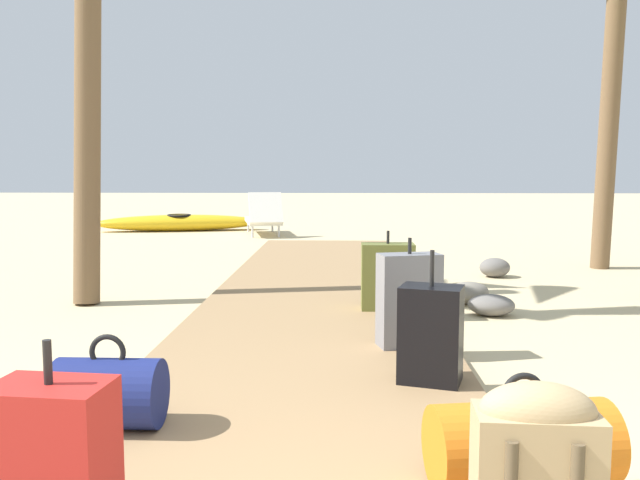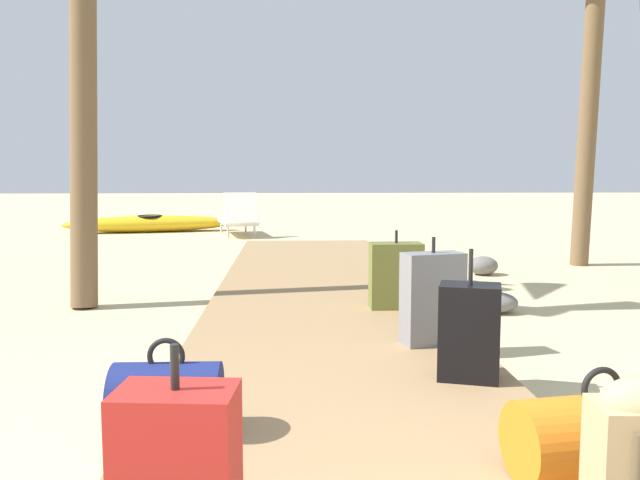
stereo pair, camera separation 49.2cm
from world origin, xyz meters
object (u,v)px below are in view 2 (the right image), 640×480
Objects in this scene: suitcase_black at (469,332)px; suitcase_olive at (396,275)px; suitcase_grey at (433,298)px; kayak at (150,224)px; lounge_chair at (238,218)px; duffel_bag_navy at (167,397)px; duffel_bag_orange at (599,436)px.

suitcase_black reaches higher than suitcase_olive.
suitcase_grey is 0.21× the size of kayak.
suitcase_grey is at bearing -67.24° from kayak.
suitcase_olive is 7.14m from lounge_chair.
lounge_chair is at bearing 92.68° from duffel_bag_navy.
suitcase_grey is at bearing 93.42° from suitcase_black.
suitcase_black reaches higher than duffel_bag_navy.
suitcase_olive reaches higher than kayak.
duffel_bag_navy is 10.52m from kayak.
duffel_bag_navy is at bearing -118.93° from suitcase_olive.
suitcase_olive reaches higher than duffel_bag_orange.
suitcase_olive reaches higher than duffel_bag_navy.
duffel_bag_orange is at bearing -77.91° from lounge_chair.
suitcase_black is at bearing -77.42° from lounge_chair.
suitcase_black is 0.45× the size of lounge_chair.
duffel_bag_orange is at bearing -84.81° from suitcase_olive.
duffel_bag_navy reaches higher than kayak.
kayak is (-3.66, 7.73, -0.19)m from suitcase_olive.
suitcase_black is 1.66m from duffel_bag_navy.
suitcase_grey is at bearing 96.46° from duffel_bag_orange.
lounge_chair reaches higher than suitcase_grey.
kayak is (-2.25, 10.28, -0.07)m from duffel_bag_navy.
duffel_bag_navy is at bearing -77.66° from kayak.
suitcase_olive is (-0.06, 1.14, -0.03)m from suitcase_grey.
lounge_chair is (-0.44, 9.45, 0.09)m from duffel_bag_navy.
lounge_chair reaches higher than suitcase_black.
suitcase_olive is 2.92m from duffel_bag_navy.
suitcase_olive is 0.19× the size of kayak.
suitcase_olive is at bearing 93.20° from suitcase_black.
suitcase_olive is 0.41× the size of lounge_chair.
kayak is (-1.81, 0.83, -0.16)m from lounge_chair.
duffel_bag_navy is 0.67× the size of duffel_bag_orange.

